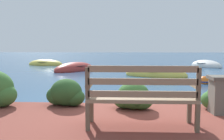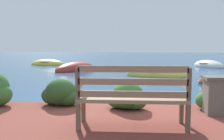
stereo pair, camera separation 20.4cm
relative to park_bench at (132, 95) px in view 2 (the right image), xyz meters
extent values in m
plane|color=navy|center=(-0.09, 1.53, -0.71)|extent=(80.00, 80.00, 0.00)
cube|color=brown|center=(-0.76, 0.26, -0.29)|extent=(0.06, 0.06, 0.40)
cube|color=brown|center=(0.76, 0.26, -0.29)|extent=(0.06, 0.06, 0.40)
cube|color=brown|center=(-0.76, -0.16, -0.29)|extent=(0.06, 0.06, 0.40)
cube|color=brown|center=(0.76, -0.16, -0.29)|extent=(0.06, 0.06, 0.40)
cube|color=#8C755B|center=(0.00, 0.05, -0.06)|extent=(1.58, 0.48, 0.05)
cube|color=#8C755B|center=(0.00, -0.16, 0.04)|extent=(1.51, 0.04, 0.09)
cube|color=#8C755B|center=(0.00, -0.16, 0.22)|extent=(1.51, 0.04, 0.09)
cube|color=#8C755B|center=(0.00, -0.16, 0.39)|extent=(1.51, 0.04, 0.09)
cube|color=brown|center=(-0.76, -0.16, 0.19)|extent=(0.06, 0.04, 0.45)
cube|color=brown|center=(0.76, -0.16, 0.19)|extent=(0.06, 0.04, 0.45)
cube|color=#8C755B|center=(-0.76, 0.05, 0.14)|extent=(0.07, 0.43, 0.05)
cube|color=#8C755B|center=(0.76, 0.05, 0.14)|extent=(0.07, 0.43, 0.05)
ellipsoid|color=#284C23|center=(-1.40, 1.29, -0.22)|extent=(0.63, 0.57, 0.54)
ellipsoid|color=#284C23|center=(-1.57, 1.33, -0.30)|extent=(0.47, 0.43, 0.38)
ellipsoid|color=#284C23|center=(-1.24, 1.25, -0.31)|extent=(0.44, 0.40, 0.35)
ellipsoid|color=#38662D|center=(-0.07, 1.07, -0.23)|extent=(0.61, 0.55, 0.52)
ellipsoid|color=#38662D|center=(-0.24, 1.12, -0.30)|extent=(0.46, 0.41, 0.36)
ellipsoid|color=#38662D|center=(0.08, 1.04, -0.32)|extent=(0.43, 0.38, 0.33)
ellipsoid|color=#38662D|center=(1.58, 1.08, -0.24)|extent=(0.58, 0.52, 0.49)
ellipsoid|color=#38662D|center=(1.42, 1.12, -0.31)|extent=(0.43, 0.39, 0.35)
ellipsoid|color=#DBC64C|center=(1.23, 7.75, -0.65)|extent=(3.04, 2.01, 0.76)
torus|color=olive|center=(1.23, 7.75, -0.44)|extent=(1.46, 1.46, 0.07)
cube|color=#846647|center=(1.63, 7.61, -0.47)|extent=(0.42, 0.89, 0.04)
cube|color=#846647|center=(0.90, 7.87, -0.47)|extent=(0.42, 0.89, 0.04)
ellipsoid|color=#9E2D28|center=(-2.91, 9.97, -0.64)|extent=(2.52, 3.00, 0.81)
torus|color=brown|center=(-2.91, 9.97, -0.42)|extent=(1.64, 1.64, 0.07)
cube|color=#846647|center=(-3.14, 9.61, -0.45)|extent=(0.85, 0.61, 0.04)
cube|color=#846647|center=(-2.72, 10.26, -0.45)|extent=(0.85, 0.61, 0.04)
ellipsoid|color=silver|center=(5.09, 12.63, -0.65)|extent=(2.10, 2.62, 0.77)
torus|color=gray|center=(5.09, 12.63, -0.43)|extent=(1.64, 1.64, 0.07)
cube|color=#846647|center=(5.24, 12.31, -0.46)|extent=(0.94, 0.53, 0.04)
cube|color=#846647|center=(4.97, 12.89, -0.46)|extent=(0.94, 0.53, 0.04)
ellipsoid|color=#DBC64C|center=(-5.59, 13.38, -0.65)|extent=(2.72, 1.66, 0.71)
torus|color=olive|center=(-5.59, 13.38, -0.46)|extent=(1.36, 1.36, 0.07)
cube|color=#846647|center=(-5.96, 13.46, -0.49)|extent=(0.32, 0.90, 0.04)
cube|color=#846647|center=(-5.28, 13.31, -0.49)|extent=(0.32, 0.90, 0.04)
sphere|color=orange|center=(2.73, 5.68, -0.64)|extent=(0.40, 0.40, 0.40)
torus|color=navy|center=(2.73, 5.68, -0.64)|extent=(0.44, 0.44, 0.05)
camera|label=1|loc=(-0.27, -3.56, 0.73)|focal=40.00mm
camera|label=2|loc=(-0.07, -3.55, 0.73)|focal=40.00mm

